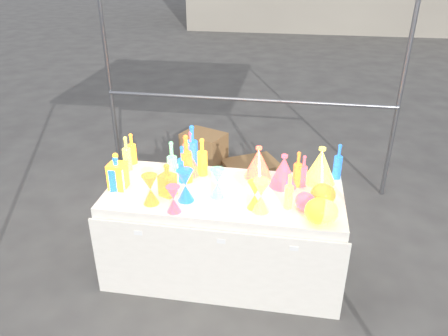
% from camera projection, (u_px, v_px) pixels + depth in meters
% --- Properties ---
extents(ground, '(80.00, 80.00, 0.00)m').
position_uv_depth(ground, '(224.00, 268.00, 3.67)').
color(ground, slate).
rests_on(ground, ground).
extents(display_table, '(1.84, 0.83, 0.75)m').
position_uv_depth(display_table, '(224.00, 232.00, 3.49)').
color(display_table, white).
rests_on(display_table, ground).
extents(cardboard_box_closed, '(0.60, 0.53, 0.36)m').
position_uv_depth(cardboard_box_closed, '(204.00, 147.00, 5.43)').
color(cardboard_box_closed, '#A97C4C').
rests_on(cardboard_box_closed, ground).
extents(cardboard_box_flat, '(0.79, 0.72, 0.06)m').
position_uv_depth(cardboard_box_flat, '(251.00, 164.00, 5.35)').
color(cardboard_box_flat, '#A97C4C').
rests_on(cardboard_box_flat, ground).
extents(bottle_0, '(0.09, 0.09, 0.27)m').
position_uv_depth(bottle_0, '(132.00, 149.00, 3.70)').
color(bottle_0, red).
rests_on(bottle_0, display_table).
extents(bottle_1, '(0.10, 0.10, 0.38)m').
position_uv_depth(bottle_1, '(192.00, 147.00, 3.60)').
color(bottle_1, '#177F3A').
rests_on(bottle_1, display_table).
extents(bottle_2, '(0.11, 0.11, 0.40)m').
position_uv_depth(bottle_2, '(186.00, 159.00, 3.38)').
color(bottle_2, '#FFAE1A').
rests_on(bottle_2, display_table).
extents(bottle_3, '(0.10, 0.10, 0.33)m').
position_uv_depth(bottle_3, '(191.00, 150.00, 3.61)').
color(bottle_3, '#2225C7').
rests_on(bottle_3, display_table).
extents(bottle_4, '(0.09, 0.09, 0.30)m').
position_uv_depth(bottle_4, '(127.00, 153.00, 3.59)').
color(bottle_4, '#147880').
rests_on(bottle_4, display_table).
extents(bottle_5, '(0.09, 0.09, 0.36)m').
position_uv_depth(bottle_5, '(172.00, 163.00, 3.36)').
color(bottle_5, '#A92187').
rests_on(bottle_5, display_table).
extents(bottle_6, '(0.09, 0.09, 0.32)m').
position_uv_depth(bottle_6, '(202.00, 157.00, 3.50)').
color(bottle_6, red).
rests_on(bottle_6, display_table).
extents(bottle_7, '(0.09, 0.09, 0.31)m').
position_uv_depth(bottle_7, '(183.00, 164.00, 3.40)').
color(bottle_7, '#177F3A').
rests_on(bottle_7, display_table).
extents(decanter_0, '(0.13, 0.13, 0.30)m').
position_uv_depth(decanter_0, '(117.00, 171.00, 3.31)').
color(decanter_0, red).
rests_on(decanter_0, display_table).
extents(decanter_1, '(0.14, 0.14, 0.26)m').
position_uv_depth(decanter_1, '(167.00, 180.00, 3.23)').
color(decanter_1, '#FFAE1A').
rests_on(decanter_1, display_table).
extents(decanter_2, '(0.13, 0.13, 0.27)m').
position_uv_depth(decanter_2, '(117.00, 173.00, 3.31)').
color(decanter_2, '#177F3A').
rests_on(decanter_2, display_table).
extents(hourglass_0, '(0.13, 0.13, 0.23)m').
position_uv_depth(hourglass_0, '(150.00, 190.00, 3.13)').
color(hourglass_0, '#FFAE1A').
rests_on(hourglass_0, display_table).
extents(hourglass_1, '(0.13, 0.13, 0.20)m').
position_uv_depth(hourglass_1, '(174.00, 199.00, 3.03)').
color(hourglass_1, '#2225C7').
rests_on(hourglass_1, display_table).
extents(hourglass_2, '(0.15, 0.15, 0.24)m').
position_uv_depth(hourglass_2, '(261.00, 196.00, 3.03)').
color(hourglass_2, '#147880').
rests_on(hourglass_2, display_table).
extents(hourglass_3, '(0.13, 0.13, 0.22)m').
position_uv_depth(hourglass_3, '(217.00, 183.00, 3.22)').
color(hourglass_3, '#A92187').
rests_on(hourglass_3, display_table).
extents(hourglass_4, '(0.14, 0.14, 0.21)m').
position_uv_depth(hourglass_4, '(255.00, 195.00, 3.08)').
color(hourglass_4, red).
rests_on(hourglass_4, display_table).
extents(hourglass_5, '(0.15, 0.15, 0.25)m').
position_uv_depth(hourglass_5, '(185.00, 186.00, 3.16)').
color(hourglass_5, '#177F3A').
rests_on(hourglass_5, display_table).
extents(globe_0, '(0.22, 0.22, 0.16)m').
position_uv_depth(globe_0, '(319.00, 212.00, 2.93)').
color(globe_0, red).
rests_on(globe_0, display_table).
extents(globe_1, '(0.19, 0.19, 0.15)m').
position_uv_depth(globe_1, '(324.00, 213.00, 2.92)').
color(globe_1, '#147880').
rests_on(globe_1, display_table).
extents(globe_2, '(0.18, 0.18, 0.14)m').
position_uv_depth(globe_2, '(323.00, 196.00, 3.13)').
color(globe_2, '#FFAE1A').
rests_on(globe_2, display_table).
extents(globe_3, '(0.18, 0.18, 0.12)m').
position_uv_depth(globe_3, '(305.00, 202.00, 3.08)').
color(globe_3, '#2225C7').
rests_on(globe_3, display_table).
extents(lampshade_0, '(0.30, 0.30, 0.26)m').
position_uv_depth(lampshade_0, '(186.00, 159.00, 3.53)').
color(lampshade_0, yellow).
rests_on(lampshade_0, display_table).
extents(lampshade_1, '(0.28, 0.28, 0.26)m').
position_uv_depth(lampshade_1, '(258.00, 162.00, 3.48)').
color(lampshade_1, yellow).
rests_on(lampshade_1, display_table).
extents(lampshade_2, '(0.26, 0.26, 0.26)m').
position_uv_depth(lampshade_2, '(284.00, 170.00, 3.36)').
color(lampshade_2, '#2225C7').
rests_on(lampshade_2, display_table).
extents(lampshade_3, '(0.28, 0.28, 0.29)m').
position_uv_depth(lampshade_3, '(321.00, 165.00, 3.41)').
color(lampshade_3, '#147880').
rests_on(lampshade_3, display_table).
extents(bottle_8, '(0.07, 0.07, 0.30)m').
position_uv_depth(bottle_8, '(338.00, 161.00, 3.45)').
color(bottle_8, '#177F3A').
rests_on(bottle_8, display_table).
extents(bottle_9, '(0.09, 0.09, 0.29)m').
position_uv_depth(bottle_9, '(298.00, 169.00, 3.34)').
color(bottle_9, '#FFAE1A').
rests_on(bottle_9, display_table).
extents(bottle_10, '(0.08, 0.08, 0.26)m').
position_uv_depth(bottle_10, '(303.00, 171.00, 3.35)').
color(bottle_10, '#2225C7').
rests_on(bottle_10, display_table).
extents(bottle_11, '(0.08, 0.08, 0.27)m').
position_uv_depth(bottle_11, '(289.00, 191.00, 3.06)').
color(bottle_11, '#147880').
rests_on(bottle_11, display_table).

